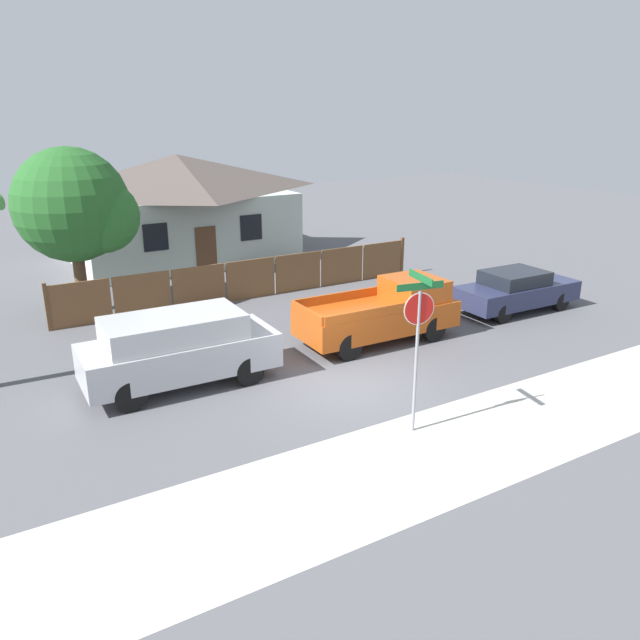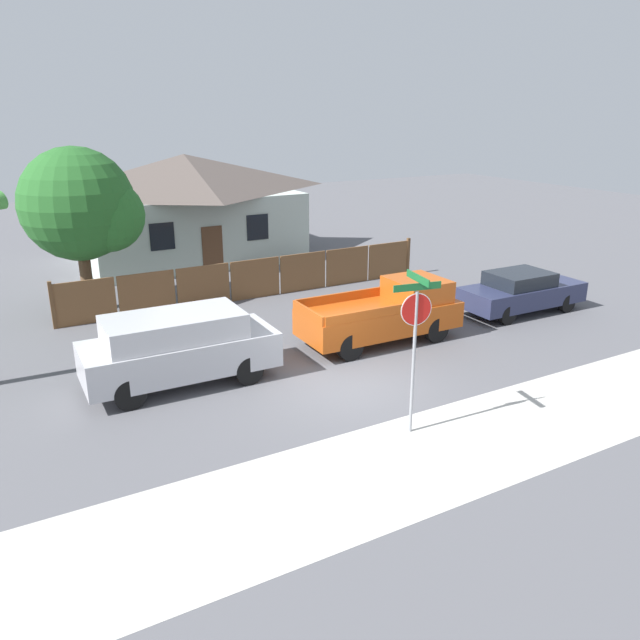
% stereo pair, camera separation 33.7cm
% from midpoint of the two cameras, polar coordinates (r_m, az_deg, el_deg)
% --- Properties ---
extents(ground_plane, '(80.00, 80.00, 0.00)m').
position_cam_midpoint_polar(ground_plane, '(15.86, 2.24, -6.04)').
color(ground_plane, '#56565B').
extents(sidewalk_strip, '(36.00, 3.20, 0.01)m').
position_cam_midpoint_polar(sidewalk_strip, '(13.33, 10.86, -11.50)').
color(sidewalk_strip, beige).
rests_on(sidewalk_strip, ground).
extents(wooden_fence, '(14.05, 0.12, 1.55)m').
position_cam_midpoint_polar(wooden_fence, '(23.03, -6.77, 3.74)').
color(wooden_fence, brown).
rests_on(wooden_fence, ground).
extents(house, '(10.05, 6.69, 4.74)m').
position_cam_midpoint_polar(house, '(29.43, -13.05, 10.10)').
color(house, '#B2C1B7').
rests_on(house, ground).
extents(oak_tree, '(3.92, 3.73, 5.53)m').
position_cam_midpoint_polar(oak_tree, '(22.23, -21.67, 9.52)').
color(oak_tree, brown).
rests_on(oak_tree, ground).
extents(red_suv, '(4.83, 2.00, 1.85)m').
position_cam_midpoint_polar(red_suv, '(15.95, -13.39, -2.49)').
color(red_suv, '#B7B7BC').
rests_on(red_suv, ground).
extents(orange_pickup, '(4.88, 1.98, 1.79)m').
position_cam_midpoint_polar(orange_pickup, '(18.69, 5.32, 0.68)').
color(orange_pickup, '#B74C14').
rests_on(orange_pickup, ground).
extents(parked_sedan, '(4.45, 1.82, 1.43)m').
position_cam_midpoint_polar(parked_sedan, '(22.41, 17.09, 2.62)').
color(parked_sedan, '#282D4C').
rests_on(parked_sedan, ground).
extents(stop_sign, '(1.05, 0.94, 3.51)m').
position_cam_midpoint_polar(stop_sign, '(12.94, 8.22, -0.55)').
color(stop_sign, gray).
rests_on(stop_sign, ground).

